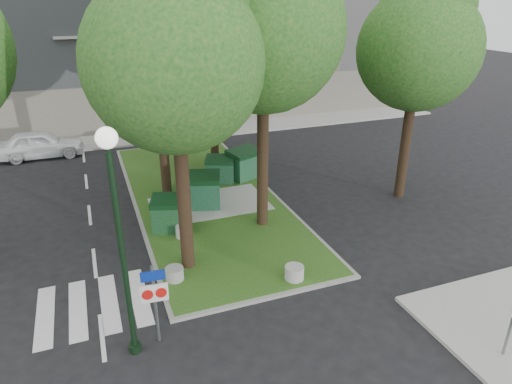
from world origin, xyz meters
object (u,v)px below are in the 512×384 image
bollard_right (294,273)px  tree_median_near_left (176,45)px  street_lamp (118,222)px  tree_street_right (421,37)px  dumpster_a (172,214)px  tree_median_near_right (265,14)px  traffic_sign_pole (154,294)px  dumpster_b (201,191)px  dumpster_d (244,164)px  car_white (40,144)px  car_silver (207,117)px  tree_median_far (211,0)px  litter_bin (216,166)px  bollard_left (175,274)px  bollard_mid (184,231)px  dumpster_c (220,169)px  tree_median_mid (156,37)px

bollard_right → tree_median_near_left: bearing=145.0°
tree_median_near_left → street_lamp: tree_median_near_left is taller
tree_street_right → dumpster_a: tree_street_right is taller
tree_median_near_right → traffic_sign_pole: (-5.14, -5.26, -6.46)m
traffic_sign_pole → dumpster_b: bearing=72.2°
dumpster_d → car_white: dumpster_d is taller
tree_median_near_left → dumpster_b: 7.95m
street_lamp → car_silver: size_ratio=1.35×
tree_median_near_right → tree_median_far: (0.20, 7.50, 0.33)m
litter_bin → dumpster_d: bearing=-42.8°
bollard_left → bollard_mid: (0.90, 2.69, 0.01)m
tree_median_near_right → dumpster_c: size_ratio=6.92×
street_lamp → car_silver: (7.54, 20.36, -3.07)m
tree_street_right → tree_median_near_left: bearing=-166.6°
tree_median_near_right → car_white: size_ratio=2.48×
tree_median_near_left → dumpster_a: 7.07m
dumpster_a → litter_bin: 6.24m
tree_street_right → dumpster_a: (-10.57, 0.21, -6.20)m
bollard_mid → car_white: size_ratio=0.13×
street_lamp → tree_median_mid: bearing=74.2°
street_lamp → dumpster_a: bearing=70.1°
dumpster_c → tree_median_near_left: bearing=-91.9°
car_white → dumpster_c: bearing=-131.2°
dumpster_a → street_lamp: street_lamp is taller
dumpster_a → car_white: (-5.21, 11.47, 0.00)m
bollard_mid → traffic_sign_pole: traffic_sign_pole is taller
tree_median_near_right → traffic_sign_pole: size_ratio=4.81×
bollard_mid → car_silver: car_silver is taller
tree_median_mid → car_silver: 13.05m
tree_median_near_right → dumpster_a: bearing=168.7°
litter_bin → tree_street_right: bearing=-37.1°
dumpster_b → car_silver: bearing=90.9°
dumpster_d → bollard_mid: 6.50m
bollard_right → dumpster_b: bearing=102.5°
car_white → car_silver: car_white is taller
tree_street_right → car_white: bearing=143.5°
tree_median_far → bollard_left: tree_median_far is taller
traffic_sign_pole → car_silver: size_ratio=0.53×
dumpster_c → tree_median_near_right: bearing=-62.7°
bollard_right → street_lamp: 6.43m
bollard_right → dumpster_c: bearing=88.8°
tree_median_near_left → litter_bin: size_ratio=13.57×
dumpster_a → bollard_left: size_ratio=2.95×
tree_street_right → dumpster_c: 10.57m
dumpster_a → traffic_sign_pole: 6.22m
dumpster_d → bollard_left: bearing=-146.8°
dumpster_c → car_silver: 10.36m
tree_median_near_left → street_lamp: 5.41m
bollard_left → traffic_sign_pole: traffic_sign_pole is taller
tree_street_right → car_white: 20.59m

